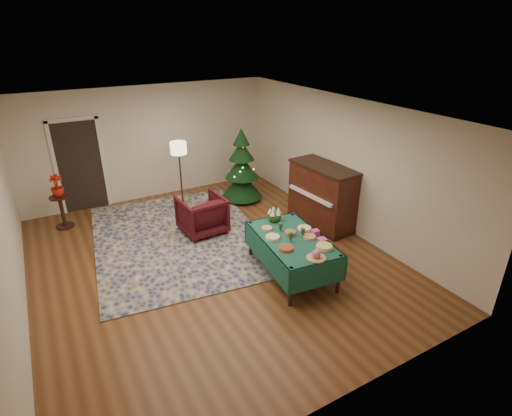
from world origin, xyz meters
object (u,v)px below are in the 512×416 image
gift_box (315,232)px  potted_plant (58,191)px  armchair (202,213)px  christmas_tree (242,169)px  buffet_table (292,245)px  piano (322,196)px  side_table (63,212)px  floor_lamp (179,152)px

gift_box → potted_plant: 5.34m
armchair → christmas_tree: bearing=-147.5°
buffet_table → piano: 2.03m
potted_plant → christmas_tree: (3.97, -0.56, -0.03)m
side_table → christmas_tree: (3.97, -0.56, 0.46)m
potted_plant → gift_box: bearing=-47.2°
potted_plant → floor_lamp: bearing=-1.6°
floor_lamp → side_table: floor_lamp is taller
buffet_table → potted_plant: bearing=130.2°
armchair → piano: size_ratio=0.55×
armchair → floor_lamp: 1.81m
armchair → side_table: armchair is taller
gift_box → christmas_tree: christmas_tree is taller
christmas_tree → potted_plant: bearing=172.0°
armchair → floor_lamp: size_ratio=0.57×
piano → armchair: bearing=158.8°
buffet_table → armchair: (-0.76, 2.15, -0.12)m
christmas_tree → armchair: bearing=-143.8°
buffet_table → side_table: side_table is taller
buffet_table → gift_box: gift_box is taller
buffet_table → christmas_tree: christmas_tree is taller
piano → buffet_table: bearing=-142.6°
gift_box → armchair: armchair is taller
gift_box → potted_plant: size_ratio=0.24×
buffet_table → potted_plant: 5.00m
buffet_table → armchair: 2.28m
armchair → gift_box: bearing=113.5°
armchair → christmas_tree: 1.90m
piano → gift_box: bearing=-132.1°
armchair → christmas_tree: christmas_tree is taller
gift_box → floor_lamp: bearing=104.8°
gift_box → potted_plant: (-3.63, 3.91, 0.10)m
floor_lamp → christmas_tree: 1.53m
piano → side_table: bearing=151.9°
gift_box → armchair: size_ratio=0.13×
christmas_tree → piano: 2.20m
gift_box → piano: bearing=47.9°
armchair → potted_plant: (-2.47, 1.66, 0.40)m
side_table → armchair: bearing=-34.0°
buffet_table → potted_plant: size_ratio=4.03×
floor_lamp → piano: 3.41m
buffet_table → piano: size_ratio=1.18×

